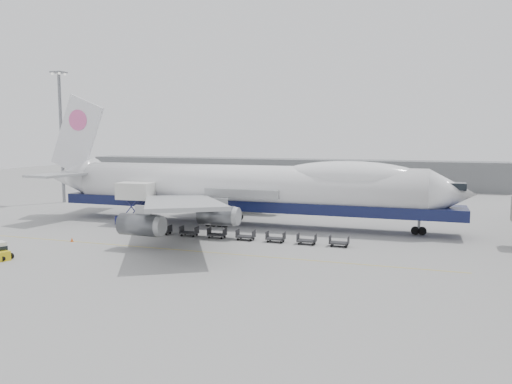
% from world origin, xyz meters
% --- Properties ---
extents(ground, '(260.00, 260.00, 0.00)m').
position_xyz_m(ground, '(0.00, 0.00, 0.00)').
color(ground, gray).
rests_on(ground, ground).
extents(apron_line, '(60.00, 0.15, 0.01)m').
position_xyz_m(apron_line, '(0.00, -6.00, 0.01)').
color(apron_line, gold).
rests_on(apron_line, ground).
extents(hangar, '(110.00, 8.00, 7.00)m').
position_xyz_m(hangar, '(-10.00, 70.00, 3.50)').
color(hangar, slate).
rests_on(hangar, ground).
extents(floodlight_mast, '(2.40, 2.40, 25.43)m').
position_xyz_m(floodlight_mast, '(-42.00, 24.00, 14.27)').
color(floodlight_mast, slate).
rests_on(floodlight_mast, ground).
extents(airliner, '(67.00, 55.30, 19.98)m').
position_xyz_m(airliner, '(0.64, 12.00, 5.62)').
color(airliner, white).
rests_on(airliner, ground).
extents(catering_truck, '(5.76, 4.14, 6.24)m').
position_xyz_m(catering_truck, '(-15.35, 7.31, 3.46)').
color(catering_truck, navy).
rests_on(catering_truck, ground).
extents(traffic_cone, '(0.37, 0.37, 0.54)m').
position_xyz_m(traffic_cone, '(-16.34, -6.07, 0.26)').
color(traffic_cone, '#D8520B').
rests_on(traffic_cone, ground).
extents(dolly_0, '(2.30, 1.35, 1.30)m').
position_xyz_m(dolly_0, '(-7.79, 1.60, 0.53)').
color(dolly_0, '#2D2D30').
rests_on(dolly_0, ground).
extents(dolly_1, '(2.30, 1.35, 1.30)m').
position_xyz_m(dolly_1, '(-3.83, 1.60, 0.53)').
color(dolly_1, '#2D2D30').
rests_on(dolly_1, ground).
extents(dolly_2, '(2.30, 1.35, 1.30)m').
position_xyz_m(dolly_2, '(0.13, 1.60, 0.53)').
color(dolly_2, '#2D2D30').
rests_on(dolly_2, ground).
extents(dolly_3, '(2.30, 1.35, 1.30)m').
position_xyz_m(dolly_3, '(4.09, 1.60, 0.53)').
color(dolly_3, '#2D2D30').
rests_on(dolly_3, ground).
extents(dolly_4, '(2.30, 1.35, 1.30)m').
position_xyz_m(dolly_4, '(8.05, 1.60, 0.53)').
color(dolly_4, '#2D2D30').
rests_on(dolly_4, ground).
extents(dolly_5, '(2.30, 1.35, 1.30)m').
position_xyz_m(dolly_5, '(12.01, 1.60, 0.53)').
color(dolly_5, '#2D2D30').
rests_on(dolly_5, ground).
extents(dolly_6, '(2.30, 1.35, 1.30)m').
position_xyz_m(dolly_6, '(15.97, 1.60, 0.53)').
color(dolly_6, '#2D2D30').
rests_on(dolly_6, ground).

